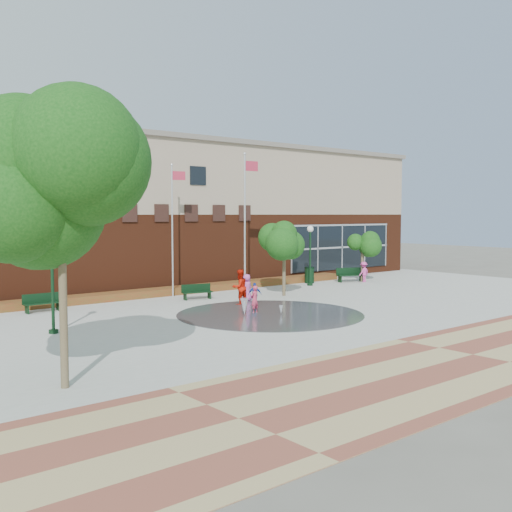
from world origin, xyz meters
TOP-DOWN VIEW (x-y plane):
  - ground at (0.00, 0.00)m, footprint 120.00×120.00m
  - plaza_concrete at (0.00, 4.00)m, footprint 46.00×18.00m
  - paver_band at (0.00, -7.00)m, footprint 46.00×6.00m
  - splash_pad at (0.00, 3.00)m, footprint 8.40×8.40m
  - library_building at (0.00, 17.48)m, footprint 44.40×10.40m
  - flower_bed at (0.00, 11.60)m, footprint 26.00×1.20m
  - flagpole_left at (-0.31, 10.73)m, footprint 0.84×0.23m
  - flagpole_right at (3.02, 8.60)m, footprint 0.97×0.16m
  - lamp_left at (-9.15, 4.93)m, footprint 0.40×0.40m
  - lamp_right at (9.07, 9.69)m, footprint 0.40×0.40m
  - bench_left at (-7.70, 10.11)m, footprint 1.74×0.49m
  - bench_mid at (0.10, 9.05)m, footprint 1.69×0.83m
  - bench_right at (12.57, 9.41)m, footprint 1.96×1.18m
  - trash_can at (9.98, 10.67)m, footprint 0.66×0.66m
  - tree_big_left at (-11.57, -2.29)m, footprint 4.80×4.80m
  - tree_mid at (4.64, 7.22)m, footprint 2.58×2.58m
  - tree_small_right at (13.25, 8.99)m, footprint 2.06×2.06m
  - water_jet_a at (-1.09, 3.49)m, footprint 0.38×0.38m
  - water_jet_b at (0.27, 2.56)m, footprint 0.19×0.19m
  - child_splash at (-0.28, 3.76)m, footprint 0.52×0.41m
  - adult_red at (0.76, 6.20)m, footprint 0.87×0.68m
  - adult_pink at (1.79, 6.94)m, footprint 0.72×0.49m
  - child_blue at (1.18, 5.53)m, footprint 0.70×0.62m
  - person_bench at (13.21, 8.82)m, footprint 0.94×0.60m

SIDE VIEW (x-z plane):
  - ground at x=0.00m, z-range 0.00..0.00m
  - flower_bed at x=0.00m, z-range -0.20..0.20m
  - water_jet_a at x=-1.09m, z-range -0.37..0.37m
  - water_jet_b at x=0.27m, z-range -0.21..0.21m
  - plaza_concrete at x=0.00m, z-range 0.00..0.01m
  - paver_band at x=0.00m, z-range 0.00..0.01m
  - splash_pad at x=0.00m, z-range 0.00..0.01m
  - bench_mid at x=0.10m, z-range -0.14..0.67m
  - bench_left at x=-7.70m, z-range -0.15..0.72m
  - bench_right at x=12.57m, z-range -0.17..0.78m
  - trash_can at x=9.98m, z-range 0.01..1.09m
  - child_blue at x=1.18m, z-range 0.00..1.13m
  - child_splash at x=-0.28m, z-range 0.00..1.27m
  - person_bench at x=13.21m, z-range 0.00..1.38m
  - adult_pink at x=1.79m, z-range 0.00..1.41m
  - adult_red at x=0.76m, z-range 0.00..1.77m
  - lamp_left at x=-9.15m, z-range 0.46..4.22m
  - lamp_right at x=9.07m, z-range 0.46..4.26m
  - tree_small_right at x=13.25m, z-range 0.81..4.32m
  - tree_mid at x=4.64m, z-range 0.99..5.35m
  - flagpole_left at x=-0.31m, z-range 0.41..7.65m
  - flagpole_right at x=3.02m, z-range 0.46..8.35m
  - library_building at x=0.00m, z-range 0.04..9.24m
  - tree_big_left at x=-11.57m, z-range 1.65..9.32m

